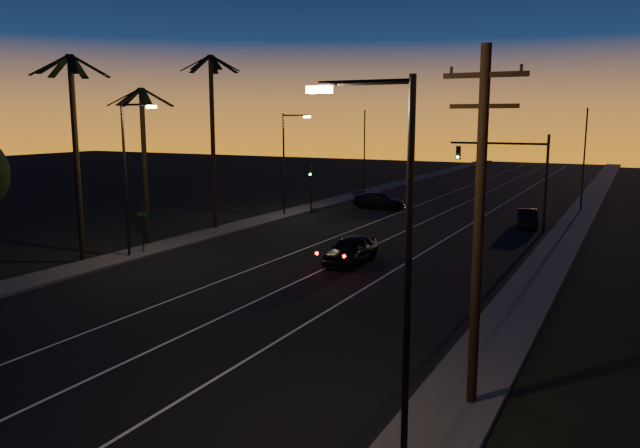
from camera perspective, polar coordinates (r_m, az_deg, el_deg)
The scene contains 21 objects.
road at distance 40.64m, azimuth 4.40°, elevation -1.88°, with size 20.00×170.00×0.01m, color black.
sidewalk_left at distance 46.05m, azimuth -8.55°, elevation -0.50°, with size 2.40×170.00×0.16m, color #353532.
sidewalk_right at distance 37.84m, azimuth 20.26°, elevation -3.20°, with size 2.40×170.00×0.16m, color #353532.
lane_stripe_left at distance 41.87m, azimuth 0.61°, elevation -1.49°, with size 0.12×160.00×0.01m, color silver.
lane_stripe_mid at distance 40.45m, azimuth 5.06°, elevation -1.92°, with size 0.12×160.00×0.01m, color silver.
lane_stripe_right at distance 39.30m, azimuth 9.79°, elevation -2.37°, with size 0.12×160.00×0.01m, color silver.
palm_near at distance 37.36m, azimuth -21.49°, elevation 7.41°, with size 4.25×4.16×11.53m.
palm_mid at distance 42.01m, azimuth -15.81°, elevation 6.76°, with size 4.25×4.16×10.03m.
palm_far at distance 45.94m, azimuth -9.81°, elevation 8.89°, with size 4.25×4.16×12.53m.
streetlight_left_near at distance 37.45m, azimuth -17.10°, elevation 4.97°, with size 2.55×0.26×9.00m.
streetlight_left_far at distance 51.87m, azimuth -3.04°, elevation 6.26°, with size 2.55×0.26×8.50m.
streetlight_right_near at distance 13.85m, azimuth 6.95°, elevation -1.92°, with size 2.55×0.26×9.00m.
street_sign at distance 38.68m, azimuth -15.91°, elevation -0.32°, with size 0.70×0.06×2.60m.
utility_pole at distance 17.39m, azimuth 14.32°, elevation 0.18°, with size 2.20×0.28×10.00m.
signal_mast at distance 47.58m, azimuth 17.22°, elevation 5.21°, with size 7.10×0.41×7.00m.
signal_post at distance 53.19m, azimuth -0.83°, elevation 4.01°, with size 0.28×0.37×4.20m.
far_pole_left at distance 67.24m, azimuth 4.08°, elevation 6.53°, with size 0.14×0.14×9.00m, color black.
far_pole_right at distance 59.02m, azimuth 22.99°, elevation 5.37°, with size 0.14×0.14×9.00m, color black.
lead_car at distance 35.13m, azimuth 2.84°, elevation -2.36°, with size 1.98×5.21×1.58m.
right_car at distance 49.44m, azimuth 18.41°, elevation 0.51°, with size 2.17×4.26×1.34m.
cross_car at distance 56.82m, azimuth 5.45°, elevation 2.12°, with size 5.12×2.66×1.42m.
Camera 1 is at (15.37, -6.75, 8.07)m, focal length 35.00 mm.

